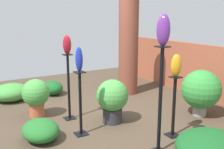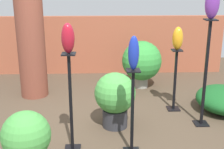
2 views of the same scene
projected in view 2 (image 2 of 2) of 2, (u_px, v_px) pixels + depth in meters
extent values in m
plane|color=#4C3D2D|center=(93.00, 131.00, 4.37)|extent=(8.00, 8.00, 0.00)
cube|color=#9E5138|center=(95.00, 45.00, 6.82)|extent=(5.60, 0.12, 1.26)
cylinder|color=brown|center=(30.00, 28.00, 5.33)|extent=(0.48, 0.48, 2.46)
cube|color=black|center=(173.00, 109.00, 5.09)|extent=(0.20, 0.20, 0.01)
cube|color=black|center=(175.00, 80.00, 4.94)|extent=(0.04, 0.04, 0.99)
cube|color=black|center=(177.00, 50.00, 4.79)|extent=(0.16, 0.16, 0.01)
cube|color=black|center=(201.00, 124.00, 4.58)|extent=(0.20, 0.20, 0.01)
cube|color=black|center=(206.00, 74.00, 4.35)|extent=(0.04, 0.04, 1.53)
cube|color=black|center=(211.00, 20.00, 4.12)|extent=(0.16, 0.16, 0.02)
cube|color=black|center=(73.00, 149.00, 3.91)|extent=(0.20, 0.20, 0.01)
cube|color=black|center=(71.00, 104.00, 3.73)|extent=(0.04, 0.04, 1.24)
cube|color=black|center=(69.00, 54.00, 3.54)|extent=(0.16, 0.16, 0.02)
cube|color=black|center=(132.00, 113.00, 3.69)|extent=(0.04, 0.04, 1.06)
cube|color=black|center=(133.00, 70.00, 3.53)|extent=(0.16, 0.16, 0.02)
ellipsoid|color=orange|center=(178.00, 38.00, 4.74)|extent=(0.16, 0.17, 0.35)
ellipsoid|color=#6B2D8C|center=(212.00, 3.00, 4.05)|extent=(0.19, 0.17, 0.42)
ellipsoid|color=maroon|center=(68.00, 38.00, 3.49)|extent=(0.15, 0.15, 0.35)
ellipsoid|color=#192D9E|center=(134.00, 53.00, 3.47)|extent=(0.12, 0.12, 0.39)
cylinder|color=#2D2D33|center=(115.00, 118.00, 4.48)|extent=(0.36, 0.36, 0.27)
sphere|color=#479942|center=(115.00, 93.00, 4.36)|extent=(0.58, 0.58, 0.58)
sphere|color=#479942|center=(26.00, 135.00, 3.27)|extent=(0.52, 0.52, 0.52)
cylinder|color=gray|center=(141.00, 82.00, 6.08)|extent=(0.26, 0.26, 0.21)
sphere|color=#338C38|center=(142.00, 61.00, 5.95)|extent=(0.76, 0.76, 0.76)
ellipsoid|color=#195923|center=(224.00, 99.00, 4.98)|extent=(0.86, 0.97, 0.39)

